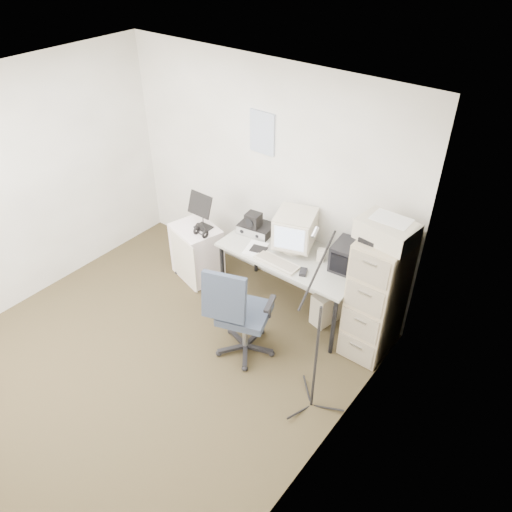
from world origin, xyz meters
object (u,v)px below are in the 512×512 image
Objects in this scene: desk at (291,281)px; office_chair at (245,312)px; filing_cabinet at (377,295)px; side_cart at (197,252)px.

desk is 1.47× the size of office_chair.
filing_cabinet reaches higher than desk.
office_chair is 1.37m from side_cart.
office_chair reaches higher than desk.
filing_cabinet is 1.28× the size of office_chair.
filing_cabinet is 2.18m from side_cart.
desk is at bearing -178.19° from filing_cabinet.
office_chair is at bearing -89.21° from desk.
office_chair is at bearing -138.88° from filing_cabinet.
side_cart is (-1.20, -0.18, -0.04)m from desk.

